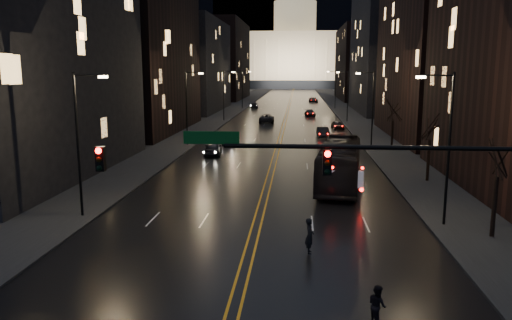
% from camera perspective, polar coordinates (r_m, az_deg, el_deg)
% --- Properties ---
extents(ground, '(900.00, 900.00, 0.00)m').
position_cam_1_polar(ground, '(21.22, -2.08, -15.14)').
color(ground, black).
rests_on(ground, ground).
extents(road, '(20.00, 320.00, 0.02)m').
position_cam_1_polar(road, '(149.33, 3.95, 6.74)').
color(road, black).
rests_on(road, ground).
extents(sidewalk_left, '(8.00, 320.00, 0.16)m').
position_cam_1_polar(sidewalk_left, '(150.20, -1.44, 6.81)').
color(sidewalk_left, black).
rests_on(sidewalk_left, ground).
extents(sidewalk_right, '(8.00, 320.00, 0.16)m').
position_cam_1_polar(sidewalk_right, '(149.76, 9.35, 6.66)').
color(sidewalk_right, black).
rests_on(sidewalk_right, ground).
extents(center_line, '(0.62, 320.00, 0.01)m').
position_cam_1_polar(center_line, '(149.33, 3.95, 6.74)').
color(center_line, orange).
rests_on(center_line, road).
extents(building_left_near, '(12.00, 28.00, 22.00)m').
position_cam_1_polar(building_left_near, '(47.25, -25.35, 11.60)').
color(building_left_near, black).
rests_on(building_left_near, ground).
extents(building_left_mid, '(12.00, 30.00, 28.00)m').
position_cam_1_polar(building_left_mid, '(76.83, -13.26, 13.65)').
color(building_left_mid, black).
rests_on(building_left_mid, ground).
extents(building_left_far, '(12.00, 34.00, 20.00)m').
position_cam_1_polar(building_left_far, '(113.46, -7.17, 10.63)').
color(building_left_far, black).
rests_on(building_left_far, ground).
extents(building_left_dist, '(12.00, 40.00, 24.00)m').
position_cam_1_polar(building_left_dist, '(160.76, -3.59, 11.27)').
color(building_left_dist, black).
rests_on(building_left_dist, ground).
extents(building_right_mid, '(12.00, 34.00, 26.00)m').
position_cam_1_polar(building_right_mid, '(112.65, 14.68, 11.91)').
color(building_right_mid, black).
rests_on(building_right_mid, ground).
extents(building_right_dist, '(12.00, 40.00, 22.00)m').
position_cam_1_polar(building_right_dist, '(160.13, 11.72, 10.72)').
color(building_right_dist, black).
rests_on(building_right_dist, ground).
extents(capitol, '(90.00, 50.00, 58.50)m').
position_cam_1_polar(capitol, '(269.16, 4.42, 11.94)').
color(capitol, black).
rests_on(capitol, ground).
extents(traffic_signal, '(17.29, 0.45, 7.00)m').
position_cam_1_polar(traffic_signal, '(19.76, 15.09, -1.77)').
color(traffic_signal, black).
rests_on(traffic_signal, ground).
extents(streetlamp_right_near, '(2.13, 0.25, 9.00)m').
position_cam_1_polar(streetlamp_right_near, '(30.50, 20.90, 2.02)').
color(streetlamp_right_near, black).
rests_on(streetlamp_right_near, ground).
extents(streetlamp_left_near, '(2.13, 0.25, 9.00)m').
position_cam_1_polar(streetlamp_left_near, '(32.13, -19.43, 2.49)').
color(streetlamp_left_near, black).
rests_on(streetlamp_left_near, ground).
extents(streetlamp_right_mid, '(2.13, 0.25, 9.00)m').
position_cam_1_polar(streetlamp_right_mid, '(59.77, 13.03, 6.14)').
color(streetlamp_right_mid, black).
rests_on(streetlamp_right_mid, ground).
extents(streetlamp_left_mid, '(2.13, 0.25, 9.00)m').
position_cam_1_polar(streetlamp_left_mid, '(60.61, -7.78, 6.36)').
color(streetlamp_left_mid, black).
rests_on(streetlamp_left_mid, ground).
extents(streetlamp_right_far, '(2.13, 0.25, 9.00)m').
position_cam_1_polar(streetlamp_right_far, '(89.52, 10.34, 7.52)').
color(streetlamp_right_far, black).
rests_on(streetlamp_right_far, ground).
extents(streetlamp_left_far, '(2.13, 0.25, 9.00)m').
position_cam_1_polar(streetlamp_left_far, '(90.09, -3.61, 7.68)').
color(streetlamp_left_far, black).
rests_on(streetlamp_left_far, ground).
extents(streetlamp_right_dist, '(2.13, 0.25, 9.00)m').
position_cam_1_polar(streetlamp_right_dist, '(119.40, 8.98, 8.20)').
color(streetlamp_right_dist, black).
rests_on(streetlamp_right_dist, ground).
extents(streetlamp_left_dist, '(2.13, 0.25, 9.00)m').
position_cam_1_polar(streetlamp_left_dist, '(119.82, -1.50, 8.33)').
color(streetlamp_left_dist, black).
rests_on(streetlamp_left_dist, ground).
extents(tree_right_near, '(2.40, 2.40, 6.65)m').
position_cam_1_polar(tree_right_near, '(29.41, 25.98, 0.27)').
color(tree_right_near, black).
rests_on(tree_right_near, ground).
extents(tree_right_mid, '(2.40, 2.40, 6.65)m').
position_cam_1_polar(tree_right_mid, '(42.64, 19.30, 3.52)').
color(tree_right_mid, black).
rests_on(tree_right_mid, ground).
extents(tree_right_far, '(2.40, 2.40, 6.65)m').
position_cam_1_polar(tree_right_far, '(58.20, 15.42, 5.38)').
color(tree_right_far, black).
rests_on(tree_right_far, ground).
extents(bus, '(4.55, 12.94, 3.53)m').
position_cam_1_polar(bus, '(40.21, 9.56, -0.40)').
color(bus, black).
rests_on(bus, ground).
extents(oncoming_car_a, '(2.17, 4.54, 1.50)m').
position_cam_1_polar(oncoming_car_a, '(53.95, -4.94, 1.31)').
color(oncoming_car_a, black).
rests_on(oncoming_car_a, ground).
extents(oncoming_car_b, '(1.87, 4.50, 1.45)m').
position_cam_1_polar(oncoming_car_b, '(61.46, -3.07, 2.41)').
color(oncoming_car_b, black).
rests_on(oncoming_car_b, ground).
extents(oncoming_car_c, '(2.62, 5.49, 1.51)m').
position_cam_1_polar(oncoming_car_c, '(87.55, 1.23, 4.78)').
color(oncoming_car_c, black).
rests_on(oncoming_car_c, ground).
extents(oncoming_car_d, '(2.54, 4.97, 1.38)m').
position_cam_1_polar(oncoming_car_d, '(122.39, -0.24, 6.31)').
color(oncoming_car_d, black).
rests_on(oncoming_car_d, ground).
extents(receding_car_a, '(1.69, 4.32, 1.40)m').
position_cam_1_polar(receding_car_a, '(68.88, 7.66, 3.16)').
color(receding_car_a, black).
rests_on(receding_car_a, ground).
extents(receding_car_b, '(2.04, 4.04, 1.32)m').
position_cam_1_polar(receding_car_b, '(78.63, 9.31, 3.96)').
color(receding_car_b, black).
rests_on(receding_car_b, ground).
extents(receding_car_c, '(2.36, 4.62, 1.28)m').
position_cam_1_polar(receding_car_c, '(100.26, 6.20, 5.35)').
color(receding_car_c, black).
rests_on(receding_car_c, ground).
extents(receding_car_d, '(2.56, 5.19, 1.42)m').
position_cam_1_polar(receding_car_d, '(144.48, 6.57, 6.86)').
color(receding_car_d, black).
rests_on(receding_car_d, ground).
extents(pedestrian_a, '(0.48, 0.69, 1.82)m').
position_cam_1_polar(pedestrian_a, '(25.40, 6.14, -8.61)').
color(pedestrian_a, black).
rests_on(pedestrian_a, ground).
extents(pedestrian_b, '(0.67, 0.84, 1.52)m').
position_cam_1_polar(pedestrian_b, '(19.19, 13.70, -15.80)').
color(pedestrian_b, black).
rests_on(pedestrian_b, ground).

